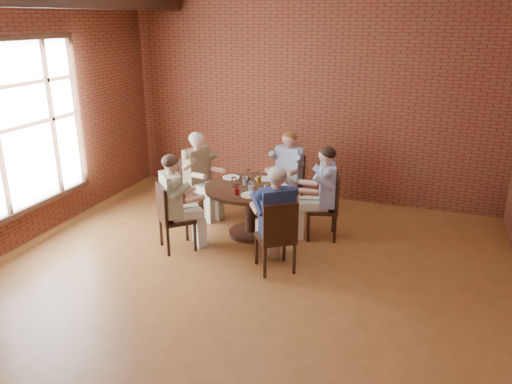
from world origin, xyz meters
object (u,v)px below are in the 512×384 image
(chair_c, at_px, (196,184))
(chair_b, at_px, (290,181))
(smartphone, at_px, (260,194))
(diner_e, at_px, (275,219))
(dining_table, at_px, (251,201))
(chair_a, at_px, (328,204))
(diner_a, at_px, (322,193))
(diner_c, at_px, (200,175))
(chair_e, at_px, (277,235))
(chair_d, at_px, (170,215))
(diner_d, at_px, (176,203))
(diner_b, at_px, (287,173))

(chair_c, bearing_deg, chair_b, -40.60)
(smartphone, bearing_deg, diner_e, -36.68)
(smartphone, bearing_deg, dining_table, 148.65)
(chair_a, distance_m, diner_a, 0.18)
(diner_c, bearing_deg, chair_e, -106.69)
(chair_d, relative_size, diner_d, 0.70)
(diner_e, bearing_deg, chair_d, -38.13)
(chair_c, xyz_separation_m, diner_c, (0.08, -0.03, 0.17))
(diner_d, height_order, chair_e, diner_d)
(chair_b, relative_size, diner_d, 0.70)
(smartphone, bearing_deg, diner_d, -135.69)
(chair_a, xyz_separation_m, chair_b, (-0.82, 0.86, -0.00))
(diner_a, relative_size, chair_e, 1.42)
(chair_e, bearing_deg, chair_c, -74.07)
(chair_b, bearing_deg, diner_e, -66.72)
(diner_a, bearing_deg, chair_e, -27.52)
(diner_d, height_order, diner_e, diner_e)
(diner_a, relative_size, diner_c, 0.99)
(chair_e, bearing_deg, dining_table, -90.00)
(chair_e, height_order, smartphone, chair_e)
(chair_c, distance_m, smartphone, 1.56)
(diner_b, xyz_separation_m, smartphone, (0.02, -1.36, 0.09))
(diner_b, bearing_deg, diner_a, -34.64)
(dining_table, xyz_separation_m, diner_d, (-0.79, -0.78, 0.14))
(dining_table, bearing_deg, diner_e, -54.08)
(chair_c, bearing_deg, diner_d, -143.65)
(dining_table, bearing_deg, chair_e, -54.08)
(chair_a, bearing_deg, diner_e, -34.15)
(chair_a, relative_size, diner_d, 0.70)
(chair_a, height_order, diner_c, diner_c)
(chair_a, bearing_deg, chair_b, -151.17)
(chair_c, bearing_deg, diner_e, -105.41)
(diner_c, height_order, chair_d, diner_c)
(chair_a, distance_m, diner_c, 2.10)
(chair_b, distance_m, diner_d, 2.19)
(chair_b, relative_size, smartphone, 6.38)
(diner_b, distance_m, smartphone, 1.36)
(diner_a, xyz_separation_m, diner_c, (-2.00, 0.15, 0.01))
(diner_c, height_order, chair_e, diner_c)
(chair_c, bearing_deg, chair_e, -106.05)
(chair_c, relative_size, diner_d, 0.71)
(chair_c, distance_m, chair_e, 2.30)
(chair_a, relative_size, diner_b, 0.71)
(chair_c, relative_size, chair_d, 1.01)
(diner_c, relative_size, chair_d, 1.44)
(diner_c, bearing_deg, smartphone, -97.23)
(chair_e, bearing_deg, chair_d, -40.70)
(diner_d, relative_size, chair_e, 1.41)
(dining_table, height_order, chair_e, chair_e)
(diner_a, relative_size, chair_d, 1.43)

